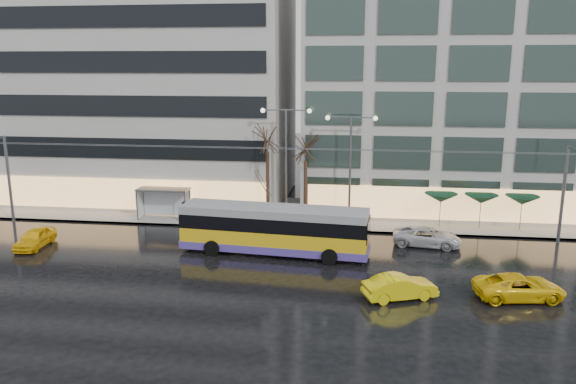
% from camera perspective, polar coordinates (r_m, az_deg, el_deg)
% --- Properties ---
extents(ground, '(140.00, 140.00, 0.00)m').
position_cam_1_polar(ground, '(35.31, -5.78, -7.95)').
color(ground, black).
rests_on(ground, ground).
extents(sidewalk, '(80.00, 10.00, 0.15)m').
position_cam_1_polar(sidewalk, '(48.08, 0.30, -2.08)').
color(sidewalk, gray).
rests_on(sidewalk, ground).
extents(kerb, '(80.00, 0.10, 0.15)m').
position_cam_1_polar(kerb, '(43.36, -0.50, -3.77)').
color(kerb, slate).
rests_on(kerb, ground).
extents(building_left, '(34.00, 14.00, 22.00)m').
position_cam_1_polar(building_left, '(56.32, -17.86, 10.93)').
color(building_left, '#A8A5A1').
rests_on(building_left, sidewalk).
extents(building_right, '(32.00, 14.00, 25.00)m').
position_cam_1_polar(building_right, '(52.32, 20.32, 12.29)').
color(building_right, '#A8A5A1').
rests_on(building_right, sidewalk).
extents(trolleybus, '(12.80, 5.44, 5.85)m').
position_cam_1_polar(trolleybus, '(37.68, -1.42, -3.98)').
color(trolleybus, gold).
rests_on(trolleybus, ground).
extents(catenary, '(42.24, 5.12, 7.00)m').
position_cam_1_polar(catenary, '(41.42, -2.09, 1.39)').
color(catenary, '#595B60').
rests_on(catenary, ground).
extents(bus_shelter, '(4.20, 1.60, 2.51)m').
position_cam_1_polar(bus_shelter, '(46.90, -12.90, -0.43)').
color(bus_shelter, '#595B60').
rests_on(bus_shelter, sidewalk).
extents(street_lamp_near, '(3.96, 0.36, 9.03)m').
position_cam_1_polar(street_lamp_near, '(43.76, -0.20, 4.33)').
color(street_lamp_near, '#595B60').
rests_on(street_lamp_near, sidewalk).
extents(street_lamp_far, '(3.96, 0.36, 8.53)m').
position_cam_1_polar(street_lamp_far, '(43.43, 6.36, 3.82)').
color(street_lamp_far, '#595B60').
rests_on(street_lamp_far, sidewalk).
extents(tree_a, '(3.20, 3.20, 8.40)m').
position_cam_1_polar(tree_a, '(44.02, -2.12, 5.81)').
color(tree_a, black).
rests_on(tree_a, sidewalk).
extents(tree_b, '(3.20, 3.20, 7.70)m').
position_cam_1_polar(tree_b, '(43.92, 1.81, 4.90)').
color(tree_b, black).
rests_on(tree_b, sidewalk).
extents(parasol_a, '(2.50, 2.50, 2.65)m').
position_cam_1_polar(parasol_a, '(44.71, 15.27, -0.57)').
color(parasol_a, '#595B60').
rests_on(parasol_a, sidewalk).
extents(parasol_b, '(2.50, 2.50, 2.65)m').
position_cam_1_polar(parasol_b, '(45.23, 19.03, -0.68)').
color(parasol_b, '#595B60').
rests_on(parasol_b, sidewalk).
extents(parasol_c, '(2.50, 2.50, 2.65)m').
position_cam_1_polar(parasol_c, '(45.94, 22.69, -0.77)').
color(parasol_c, '#595B60').
rests_on(parasol_c, sidewalk).
extents(taxi_a, '(1.75, 3.97, 1.33)m').
position_cam_1_polar(taxi_a, '(43.01, -24.31, -4.28)').
color(taxi_a, yellow).
rests_on(taxi_a, ground).
extents(taxi_b, '(4.28, 2.79, 1.33)m').
position_cam_1_polar(taxi_b, '(31.57, 11.30, -9.44)').
color(taxi_b, yellow).
rests_on(taxi_b, ground).
extents(taxi_c, '(5.12, 2.97, 1.34)m').
position_cam_1_polar(taxi_c, '(33.44, 22.44, -8.90)').
color(taxi_c, yellow).
rests_on(taxi_c, ground).
extents(sedan_silver, '(4.98, 2.80, 1.31)m').
position_cam_1_polar(sedan_silver, '(40.71, 13.95, -4.44)').
color(sedan_silver, silver).
rests_on(sedan_silver, ground).
extents(pedestrian_a, '(0.97, 0.99, 2.19)m').
position_cam_1_polar(pedestrian_a, '(45.28, -10.58, -1.28)').
color(pedestrian_a, black).
rests_on(pedestrian_a, sidewalk).
extents(pedestrian_b, '(1.03, 0.89, 1.83)m').
position_cam_1_polar(pedestrian_b, '(45.04, -7.64, -1.94)').
color(pedestrian_b, black).
rests_on(pedestrian_b, sidewalk).
extents(pedestrian_c, '(1.24, 1.14, 2.11)m').
position_cam_1_polar(pedestrian_c, '(48.74, -14.46, -0.86)').
color(pedestrian_c, black).
rests_on(pedestrian_c, sidewalk).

